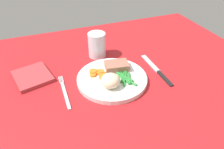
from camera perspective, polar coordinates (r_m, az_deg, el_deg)
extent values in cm
cube|color=red|center=(72.35, -0.88, -1.80)|extent=(120.00, 90.00, 2.00)
cylinder|color=white|center=(70.42, 0.00, -1.17)|extent=(23.76, 23.76, 1.60)
cube|color=#A86B56|center=(72.97, 1.32, 2.34)|extent=(8.77, 6.74, 2.52)
ellipsoid|color=beige|center=(64.85, -0.44, -1.69)|extent=(6.20, 6.13, 4.32)
cylinder|color=orange|center=(71.26, -2.96, 0.68)|extent=(2.16, 2.16, 1.16)
cylinder|color=orange|center=(69.21, -2.75, -0.60)|extent=(2.05, 2.05, 1.08)
cylinder|color=orange|center=(70.45, -2.84, 0.10)|extent=(2.28, 2.28, 0.95)
cylinder|color=orange|center=(71.55, -3.84, 0.67)|extent=(2.43, 2.43, 0.88)
cylinder|color=orange|center=(70.45, -5.28, -0.11)|extent=(2.11, 2.11, 0.81)
cylinder|color=orange|center=(71.57, -5.20, 0.73)|extent=(2.59, 2.59, 1.13)
cylinder|color=orange|center=(68.80, -2.31, -0.79)|extent=(2.50, 2.50, 1.19)
cylinder|color=#2D8C38|center=(68.79, 3.59, -1.15)|extent=(0.92, 5.70, 0.60)
cylinder|color=#2D8C38|center=(68.71, 4.81, -1.16)|extent=(3.00, 5.73, 0.81)
cylinder|color=#2D8C38|center=(69.76, 3.14, -0.38)|extent=(4.36, 7.67, 0.87)
cylinder|color=#2D8C38|center=(70.17, 3.26, -0.13)|extent=(5.22, 7.09, 0.87)
cylinder|color=#2D8C38|center=(68.06, 4.19, -1.57)|extent=(4.32, 7.22, 0.77)
cylinder|color=#2D8C38|center=(70.10, 3.19, -0.29)|extent=(1.10, 7.90, 0.64)
cylinder|color=#2D8C38|center=(68.12, 3.27, -1.47)|extent=(2.81, 5.89, 0.80)
cylinder|color=#2D8C38|center=(70.55, 3.85, 0.03)|extent=(4.35, 6.75, 0.78)
cylinder|color=#2D8C38|center=(70.63, 4.17, -0.01)|extent=(0.68, 5.90, 0.65)
cylinder|color=#2D8C38|center=(70.04, 2.50, -0.29)|extent=(2.35, 7.14, 0.65)
cube|color=silver|center=(66.59, -12.67, -5.58)|extent=(1.00, 13.00, 0.40)
cube|color=silver|center=(73.00, -14.30, -1.54)|extent=(0.24, 3.60, 0.40)
cube|color=silver|center=(73.02, -13.99, -1.47)|extent=(0.24, 3.60, 0.40)
cube|color=silver|center=(73.04, -13.69, -1.40)|extent=(0.24, 3.60, 0.40)
cube|color=silver|center=(73.06, -13.38, -1.34)|extent=(0.24, 3.60, 0.40)
cube|color=black|center=(73.86, 14.30, -1.03)|extent=(1.30, 9.00, 0.64)
cube|color=silver|center=(80.53, 10.55, 3.04)|extent=(1.70, 12.00, 0.40)
cylinder|color=silver|center=(82.22, -4.16, 8.14)|extent=(6.88, 6.88, 9.69)
cylinder|color=silver|center=(83.31, -4.09, 6.79)|extent=(6.33, 6.33, 5.22)
cube|color=#B2383D|center=(76.95, -21.04, -0.45)|extent=(14.26, 15.40, 1.25)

